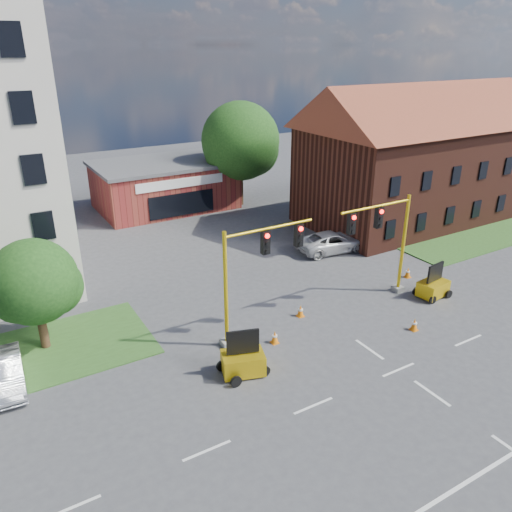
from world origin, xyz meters
name	(u,v)px	position (x,y,z in m)	size (l,w,h in m)	color
ground	(398,370)	(0.00, 0.00, 0.00)	(120.00, 120.00, 0.00)	#404042
grass_verge_ne	(480,240)	(18.00, 9.00, 0.04)	(14.00, 4.00, 0.08)	#2F531F
lane_markings	(450,406)	(0.00, -3.00, 0.01)	(60.00, 36.00, 0.01)	silver
brick_shop	(164,185)	(0.00, 29.98, 2.16)	(12.40, 8.40, 4.30)	maroon
townhouse_row	(421,150)	(18.00, 16.00, 5.93)	(21.00, 11.00, 11.50)	#481F15
tree_large	(243,143)	(6.87, 27.08, 5.78)	(7.53, 7.17, 9.62)	#3D2316
tree_nw_front	(39,283)	(-13.79, 10.58, 3.55)	(4.41, 4.20, 5.81)	#3D2316
signal_mast_west	(255,269)	(-4.36, 6.00, 3.92)	(5.30, 0.60, 6.20)	gray
signal_mast_east	(384,237)	(4.36, 6.00, 3.92)	(5.30, 0.60, 6.20)	gray
trailer_west	(243,361)	(-6.46, 3.51, 0.69)	(2.24, 1.83, 2.21)	yellow
trailer_east	(433,287)	(7.25, 4.40, 0.65)	(1.97, 1.45, 2.07)	yellow
cone_a	(275,337)	(-3.79, 4.94, 0.34)	(0.40, 0.40, 0.70)	orange
cone_b	(301,311)	(-1.07, 6.51, 0.34)	(0.40, 0.40, 0.70)	orange
cone_c	(414,325)	(3.33, 2.18, 0.34)	(0.40, 0.40, 0.70)	orange
cone_d	(408,273)	(8.00, 7.10, 0.34)	(0.40, 0.40, 0.70)	orange
pickup_white	(332,242)	(6.60, 13.26, 0.74)	(2.45, 5.31, 1.48)	silver
sedan_silver_front	(5,373)	(-16.02, 8.11, 0.69)	(1.46, 4.19, 1.38)	#A9ACB1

